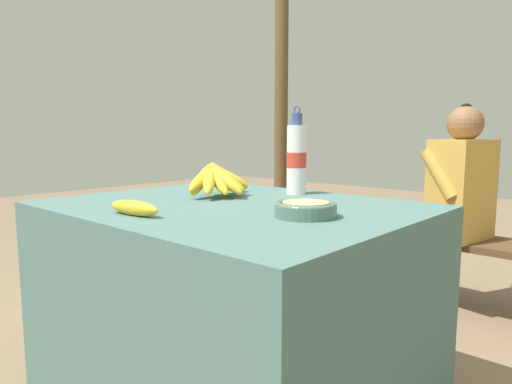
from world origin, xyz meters
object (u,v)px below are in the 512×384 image
banana_bunch_ripe (218,179)px  wooden_bench (411,240)px  water_bottle (296,158)px  loose_banana_front (134,208)px  seated_vendor (453,196)px  support_post_near (281,89)px  banana_bunch_green (342,211)px  serving_bowl (306,208)px

banana_bunch_ripe → wooden_bench: (0.21, 1.26, -0.42)m
water_bottle → wooden_bench: water_bottle is taller
loose_banana_front → seated_vendor: seated_vendor is taller
wooden_bench → support_post_near: support_post_near is taller
water_bottle → seated_vendor: 1.03m
support_post_near → water_bottle: bearing=-49.1°
support_post_near → banana_bunch_green: bearing=-24.6°
loose_banana_front → seated_vendor: 1.69m
banana_bunch_ripe → seated_vendor: size_ratio=0.31×
serving_bowl → loose_banana_front: 0.49m
seated_vendor → banana_bunch_green: bearing=8.6°
support_post_near → serving_bowl: bearing=-49.3°
banana_bunch_ripe → support_post_near: size_ratio=0.13×
serving_bowl → loose_banana_front: size_ratio=0.88×
water_bottle → banana_bunch_green: bearing=111.5°
loose_banana_front → seated_vendor: bearing=79.0°
banana_bunch_ripe → wooden_bench: bearing=80.4°
wooden_bench → support_post_near: bearing=163.9°
banana_bunch_ripe → seated_vendor: bearing=70.7°
serving_bowl → banana_bunch_green: serving_bowl is taller
seated_vendor → support_post_near: 1.61m
wooden_bench → seated_vendor: (0.22, -0.02, 0.27)m
water_bottle → loose_banana_front: (-0.06, -0.68, -0.12)m
water_bottle → banana_bunch_green: water_bottle is taller
loose_banana_front → wooden_bench: size_ratio=0.12×
loose_banana_front → banana_bunch_green: bearing=101.2°
loose_banana_front → banana_bunch_green: size_ratio=0.68×
banana_bunch_ripe → support_post_near: 1.95m
banana_bunch_ripe → serving_bowl: 0.50m
serving_bowl → seated_vendor: (-0.05, 1.35, -0.11)m
loose_banana_front → banana_bunch_green: (-0.33, 1.68, -0.26)m
banana_bunch_green → support_post_near: bearing=155.4°
serving_bowl → support_post_near: (-1.48, 1.72, 0.54)m
seated_vendor → banana_bunch_green: 0.67m
banana_bunch_green → support_post_near: (-0.77, 0.35, 0.80)m
loose_banana_front → seated_vendor: size_ratio=0.19×
loose_banana_front → banana_bunch_ripe: bearing=104.2°
water_bottle → support_post_near: bearing=130.9°
serving_bowl → banana_bunch_green: 1.56m
banana_bunch_ripe → loose_banana_front: bearing=-75.8°
serving_bowl → banana_bunch_green: (-0.71, 1.37, -0.26)m
water_bottle → support_post_near: size_ratio=0.13×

